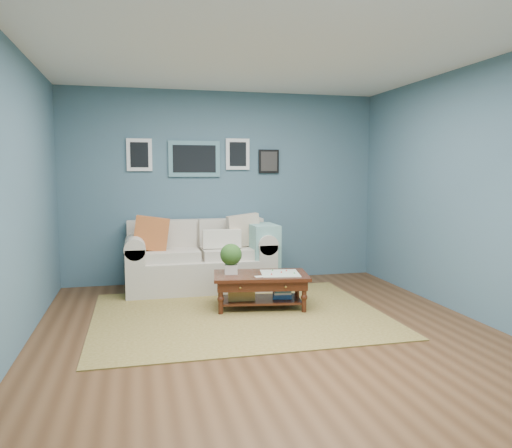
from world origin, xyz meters
name	(u,v)px	position (x,y,z in m)	size (l,w,h in m)	color
room_shell	(267,194)	(-0.01, 0.06, 1.36)	(5.00, 5.02, 2.70)	brown
area_rug	(239,314)	(-0.16, 0.68, 0.01)	(3.12, 2.50, 0.01)	brown
loveseat	(206,258)	(-0.33, 2.03, 0.41)	(1.98, 0.90, 1.02)	beige
coffee_table	(256,280)	(0.09, 0.91, 0.33)	(1.15, 0.78, 0.75)	#34170C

